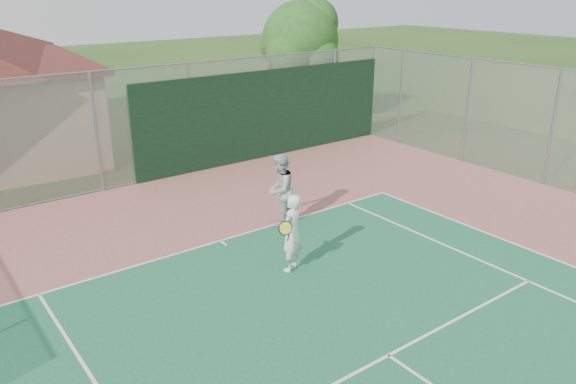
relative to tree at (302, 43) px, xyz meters
name	(u,v)px	position (x,y,z in m)	size (l,w,h in m)	color
back_fence	(194,121)	(-6.77, -3.13, -1.79)	(20.08, 0.11, 3.53)	gray
side_fence_right	(467,111)	(1.12, -7.61, -1.71)	(0.08, 9.00, 3.50)	gray
tree	(302,43)	(0.00, 0.00, 0.00)	(3.77, 3.58, 5.26)	#352013
player_white_front	(292,233)	(-8.36, -10.38, -2.60)	(0.94, 0.76, 1.70)	silver
player_grey_back	(280,191)	(-7.14, -8.26, -2.54)	(1.12, 1.05, 1.85)	#ACAFB2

